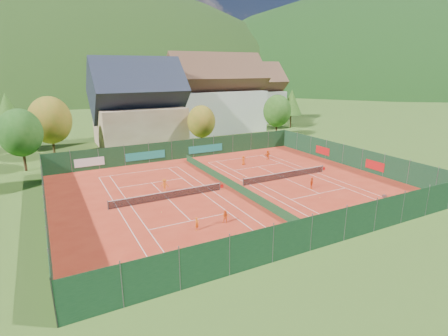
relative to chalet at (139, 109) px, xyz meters
The scene contains 32 objects.
ground 30.87m from the chalet, 84.29° to the right, with size 600.00×600.00×0.00m, color #35581B.
clay_pad 30.87m from the chalet, 84.29° to the right, with size 40.00×32.00×0.01m, color #B22D1A.
court_markings_left 31.12m from the chalet, 99.46° to the right, with size 11.03×23.83×0.00m.
court_markings_right 32.63m from the chalet, 69.86° to the right, with size 11.03×23.83×0.00m.
tennis_net_left 31.00m from the chalet, 99.17° to the right, with size 13.30×0.10×1.02m.
tennis_net_right 32.59m from the chalet, 69.60° to the right, with size 13.30×0.10×1.02m.
court_divider 30.77m from the chalet, 84.29° to the right, with size 0.03×28.80×1.00m.
fence_north 15.14m from the chalet, 79.70° to the right, with size 40.00×0.10×3.00m.
fence_south 46.38m from the chalet, 86.27° to the right, with size 40.00×0.04×3.00m.
fence_west 34.86m from the chalet, 119.54° to the right, with size 0.04×32.00×3.00m.
fence_east 38.11m from the chalet, 52.48° to the right, with size 0.09×32.00×3.00m.
chalet is the anchor object (origin of this frame).
hotel_block_a 19.94m from the chalet, 17.53° to the left, with size 21.60×11.00×17.25m.
hotel_block_b 35.85m from the chalet, 22.99° to the left, with size 17.28×10.00×15.50m.
tree_west_front 21.51m from the chalet, 152.24° to the right, with size 5.72×5.72×8.69m.
tree_west_mid 15.53m from the chalet, 165.07° to the right, with size 6.44×6.44×9.78m.
tree_west_back 21.38m from the chalet, 169.22° to the left, with size 5.60×5.60×10.00m.
tree_center 12.19m from the chalet, 41.63° to the right, with size 5.01×5.01×7.60m.
tree_east_front 27.69m from the chalet, 12.53° to the right, with size 5.72×5.72×8.69m.
tree_east_mid 37.06m from the chalet, ahead, with size 5.04×5.04×9.00m.
tree_east_back 30.68m from the chalet, 19.03° to the left, with size 7.15×7.15×10.86m.
mountain_backdrop 211.04m from the chalet, 81.19° to the left, with size 820.00×530.00×242.00m.
ball_hopper 44.71m from the chalet, 69.54° to the right, with size 0.34×0.34×0.80m.
loose_ball_0 34.48m from the chalet, 101.62° to the right, with size 0.07×0.07×0.07m, color #CCD833.
loose_ball_1 39.38m from the chalet, 74.99° to the right, with size 0.07×0.07×0.07m, color #CCD833.
loose_ball_2 28.29m from the chalet, 76.20° to the right, with size 0.07×0.07×0.07m, color #CCD833.
player_left_near 39.29m from the chalet, 97.79° to the right, with size 0.45×0.30×1.23m, color orange.
player_left_mid 38.91m from the chalet, 93.46° to the right, with size 0.63×0.49×1.29m, color #EC5115.
player_left_far 28.28m from the chalet, 99.37° to the right, with size 0.98×0.56×1.52m, color orange.
player_right_near 36.97m from the chalet, 72.02° to the right, with size 0.84×0.35×1.43m, color #F34B15.
player_right_far_a 24.47m from the chalet, 66.10° to the right, with size 0.67×0.44×1.37m, color #F45A15.
player_right_far_b 26.05m from the chalet, 54.83° to the right, with size 1.37×0.44×1.48m, color #F05C15.
Camera 1 is at (-19.39, -34.67, 13.95)m, focal length 28.00 mm.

